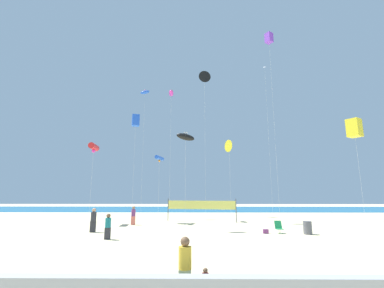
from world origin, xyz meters
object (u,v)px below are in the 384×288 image
(kite_red_tube, at_px, (94,147))
(kite_yellow_delta, at_px, (229,146))
(beachgoer_teal_shirt, at_px, (108,225))
(beachgoer_plum_shirt, at_px, (133,215))
(kite_blue_inflatable, at_px, (145,93))
(kite_magenta_inflatable, at_px, (171,93))
(kite_black_delta, at_px, (204,77))
(trash_barrel, at_px, (308,228))
(beachgoer_charcoal_shirt, at_px, (93,219))
(kite_blue_box, at_px, (136,120))
(kite_black_inflatable, at_px, (185,137))
(beach_handbag, at_px, (266,231))
(mother_figure, at_px, (185,264))
(volleyball_net, at_px, (201,206))
(kite_blue_tube, at_px, (159,158))
(kite_white_diamond, at_px, (265,78))
(kite_yellow_box, at_px, (354,128))
(kite_violet_box, at_px, (269,38))
(toddler_figure, at_px, (206,282))
(folding_beach_chair, at_px, (279,227))

(kite_red_tube, relative_size, kite_yellow_delta, 0.78)
(beachgoer_teal_shirt, relative_size, beachgoer_plum_shirt, 0.94)
(beachgoer_plum_shirt, height_order, kite_blue_inflatable, kite_blue_inflatable)
(kite_magenta_inflatable, distance_m, kite_black_delta, 4.77)
(beachgoer_plum_shirt, relative_size, trash_barrel, 1.88)
(beachgoer_charcoal_shirt, relative_size, kite_red_tube, 0.22)
(kite_blue_box, bearing_deg, kite_black_inflatable, -47.24)
(beach_handbag, bearing_deg, beachgoer_teal_shirt, -166.20)
(mother_figure, relative_size, volleyball_net, 0.23)
(kite_blue_tube, height_order, kite_white_diamond, kite_white_diamond)
(kite_yellow_box, bearing_deg, kite_white_diamond, 106.73)
(volleyball_net, distance_m, kite_magenta_inflatable, 14.91)
(kite_black_inflatable, distance_m, kite_black_delta, 12.27)
(kite_magenta_inflatable, distance_m, kite_violet_box, 13.80)
(kite_blue_box, bearing_deg, kite_blue_inflatable, 91.24)
(toddler_figure, height_order, volleyball_net, volleyball_net)
(volleyball_net, height_order, beach_handbag, volleyball_net)
(kite_blue_box, bearing_deg, kite_yellow_box, -22.03)
(toddler_figure, distance_m, kite_magenta_inflatable, 28.62)
(beachgoer_plum_shirt, height_order, kite_yellow_delta, kite_yellow_delta)
(beachgoer_plum_shirt, relative_size, kite_white_diamond, 0.09)
(folding_beach_chair, bearing_deg, beachgoer_teal_shirt, 160.63)
(kite_black_delta, bearing_deg, kite_blue_box, -171.24)
(beach_handbag, relative_size, kite_blue_tube, 0.06)
(kite_yellow_delta, bearing_deg, kite_violet_box, -59.00)
(kite_blue_tube, xyz_separation_m, kite_black_delta, (5.01, 2.50, 10.45))
(kite_blue_tube, relative_size, kite_red_tube, 0.85)
(kite_red_tube, relative_size, kite_black_inflatable, 0.97)
(beachgoer_plum_shirt, height_order, kite_violet_box, kite_violet_box)
(mother_figure, distance_m, kite_white_diamond, 31.95)
(kite_yellow_box, relative_size, kite_violet_box, 0.40)
(beachgoer_plum_shirt, xyz_separation_m, kite_blue_inflatable, (-1.06, 8.54, 15.84))
(kite_blue_tube, distance_m, kite_magenta_inflatable, 9.95)
(toddler_figure, distance_m, kite_violet_box, 31.04)
(toddler_figure, relative_size, kite_white_diamond, 0.04)
(kite_black_delta, bearing_deg, kite_blue_inflatable, 154.12)
(volleyball_net, height_order, kite_blue_inflatable, kite_blue_inflatable)
(kite_red_tube, bearing_deg, beach_handbag, -22.55)
(kite_black_inflatable, relative_size, kite_white_diamond, 0.41)
(beachgoer_plum_shirt, distance_m, kite_blue_box, 10.90)
(toddler_figure, xyz_separation_m, volleyball_net, (0.30, 20.72, 1.19))
(kite_blue_tube, distance_m, kite_blue_inflatable, 12.39)
(beach_handbag, relative_size, kite_yellow_delta, 0.04)
(kite_blue_tube, bearing_deg, kite_violet_box, 5.13)
(kite_yellow_box, distance_m, kite_violet_box, 16.06)
(kite_magenta_inflatable, bearing_deg, kite_yellow_delta, 27.92)
(volleyball_net, xyz_separation_m, kite_violet_box, (8.41, 0.30, 19.92))
(toddler_figure, bearing_deg, beachgoer_charcoal_shirt, 116.25)
(beachgoer_teal_shirt, xyz_separation_m, kite_blue_inflatable, (-1.32, 16.66, 15.90))
(mother_figure, height_order, kite_blue_tube, kite_blue_tube)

